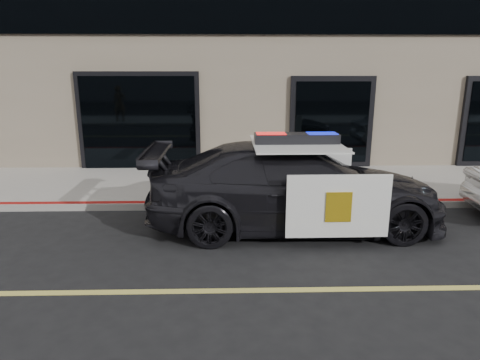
{
  "coord_description": "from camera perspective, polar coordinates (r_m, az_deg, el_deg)",
  "views": [
    {
      "loc": [
        1.57,
        -5.3,
        2.98
      ],
      "look_at": [
        1.75,
        2.2,
        1.0
      ],
      "focal_mm": 32.0,
      "sensor_mm": 36.0,
      "label": 1
    }
  ],
  "objects": [
    {
      "name": "ground",
      "position": [
        6.28,
        -16.19,
        -14.2
      ],
      "size": [
        120.0,
        120.0,
        0.0
      ],
      "primitive_type": "plane",
      "color": "black",
      "rests_on": "ground"
    },
    {
      "name": "sidewalk_n",
      "position": [
        11.05,
        -9.52,
        -0.65
      ],
      "size": [
        60.0,
        3.5,
        0.15
      ],
      "primitive_type": "cube",
      "color": "gray",
      "rests_on": "ground"
    },
    {
      "name": "police_car",
      "position": [
        8.14,
        7.34,
        -0.76
      ],
      "size": [
        2.57,
        5.57,
        1.82
      ],
      "color": "black",
      "rests_on": "ground"
    },
    {
      "name": "fire_hydrant",
      "position": [
        10.09,
        -6.25,
        0.46
      ],
      "size": [
        0.34,
        0.47,
        0.74
      ],
      "color": "beige",
      "rests_on": "sidewalk_n"
    }
  ]
}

